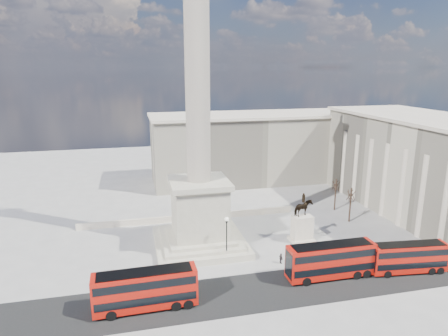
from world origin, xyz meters
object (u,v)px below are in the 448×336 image
Objects in this scene: red_bus_b at (331,260)px; victorian_lamp at (227,235)px; nelsons_column at (199,167)px; pedestrian_standing at (402,253)px; pedestrian_walking at (373,257)px; pedestrian_crossing at (281,258)px; red_bus_c at (409,257)px; equestrian_statue at (302,224)px; red_bus_a at (146,289)px.

red_bus_b is 14.86m from victorian_lamp.
pedestrian_standing is at bearing -22.17° from nelsons_column.
pedestrian_walking is 4.67m from pedestrian_standing.
pedestrian_standing is at bearing -109.12° from pedestrian_crossing.
red_bus_c is (26.42, -15.08, -10.68)m from nelsons_column.
victorian_lamp reaches higher than pedestrian_crossing.
red_bus_c is 1.59× the size of victorian_lamp.
equestrian_statue is (16.45, -2.10, -10.09)m from nelsons_column.
red_bus_a is 7.67× the size of pedestrian_crossing.
nelsons_column is at bearing 116.49° from victorian_lamp.
red_bus_a is at bearing 159.08° from pedestrian_walking.
red_bus_c reaches higher than pedestrian_walking.
pedestrian_crossing is (-13.25, 2.60, -0.02)m from pedestrian_walking.
red_bus_a is at bearing 99.54° from pedestrian_crossing.
equestrian_statue is 9.21m from pedestrian_crossing.
red_bus_b is at bearing 169.58° from pedestrian_walking.
pedestrian_walking is (7.11, -9.15, -2.03)m from equestrian_statue.
red_bus_b is at bearing 2.64° from red_bus_a.
equestrian_statue is at bearing 26.65° from red_bus_a.
victorian_lamp is at bearing 136.93° from pedestrian_walking.
red_bus_a is (-9.05, -15.56, -10.38)m from nelsons_column.
red_bus_b is at bearing -42.28° from nelsons_column.
red_bus_b is at bearing -146.58° from pedestrian_crossing.
pedestrian_crossing is at bearing -133.15° from equestrian_statue.
pedestrian_standing is 18.14m from pedestrian_crossing.
nelsons_column is at bearing 137.79° from red_bus_b.
nelsons_column is 6.11× the size of equestrian_statue.
equestrian_statue is at bearing -7.29° from nelsons_column.
red_bus_c is 4.23m from pedestrian_standing.
nelsons_column is 28.15× the size of pedestrian_standing.
victorian_lamp is 3.79× the size of pedestrian_standing.
equestrian_statue is 15.19m from pedestrian_standing.
victorian_lamp is 21.56m from pedestrian_walking.
red_bus_a is at bearing -120.19° from nelsons_column.
red_bus_c is 25.30m from victorian_lamp.
equestrian_statue is at bearing 84.64° from red_bus_b.
victorian_lamp reaches higher than red_bus_a.
pedestrian_crossing is (19.36, 6.90, -1.76)m from red_bus_a.
red_bus_b is at bearing -95.43° from equestrian_statue.
victorian_lamp reaches higher than red_bus_c.
nelsons_column is 31.89× the size of pedestrian_crossing.
victorian_lamp is (-23.50, 9.21, 1.72)m from red_bus_c.
nelsons_column is 4.16× the size of red_bus_a.
red_bus_b is 1.46× the size of equestrian_statue.
pedestrian_standing is at bearing 69.23° from red_bus_c.
pedestrian_crossing is (10.31, -8.65, -12.14)m from nelsons_column.
red_bus_b is 13.23m from pedestrian_standing.
red_bus_c is 16.38m from equestrian_statue.
equestrian_statue is 5.11× the size of pedestrian_walking.
nelsons_column is at bearing 156.21° from red_bus_c.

